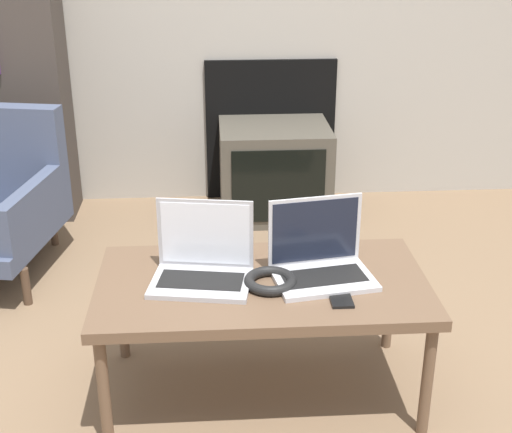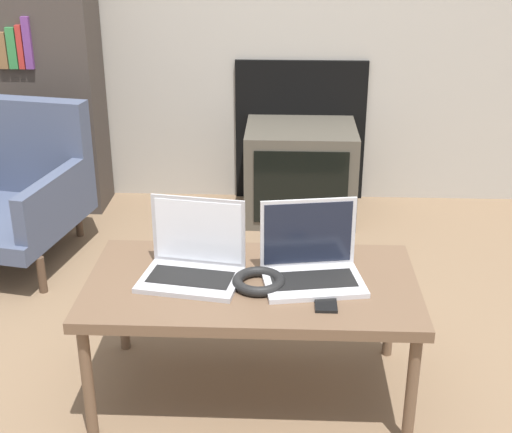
# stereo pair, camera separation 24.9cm
# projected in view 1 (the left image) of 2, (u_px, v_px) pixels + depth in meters

# --- Properties ---
(ground_plane) EXTENTS (14.00, 14.00, 0.00)m
(ground_plane) POSITION_uv_depth(u_px,v_px,m) (266.00, 427.00, 2.25)
(ground_plane) COLOR #7A6047
(table) EXTENTS (1.05, 0.56, 0.42)m
(table) POSITION_uv_depth(u_px,v_px,m) (262.00, 291.00, 2.27)
(table) COLOR brown
(table) RESTS_ON ground_plane
(laptop_left) EXTENTS (0.34, 0.26, 0.25)m
(laptop_left) POSITION_uv_depth(u_px,v_px,m) (203.00, 263.00, 2.24)
(laptop_left) COLOR #B2B2B7
(laptop_left) RESTS_ON table
(laptop_right) EXTENTS (0.34, 0.26, 0.25)m
(laptop_right) POSITION_uv_depth(u_px,v_px,m) (320.00, 259.00, 2.27)
(laptop_right) COLOR silver
(laptop_right) RESTS_ON table
(headphones) EXTENTS (0.17, 0.17, 0.03)m
(headphones) POSITION_uv_depth(u_px,v_px,m) (270.00, 281.00, 2.22)
(headphones) COLOR black
(headphones) RESTS_ON table
(phone) EXTENTS (0.07, 0.14, 0.01)m
(phone) POSITION_uv_depth(u_px,v_px,m) (340.00, 296.00, 2.16)
(phone) COLOR black
(phone) RESTS_ON table
(tv) EXTENTS (0.57, 0.49, 0.48)m
(tv) POSITION_uv_depth(u_px,v_px,m) (274.00, 170.00, 3.76)
(tv) COLOR #4C473D
(tv) RESTS_ON ground_plane
(bookshelf) EXTENTS (0.61, 0.32, 1.42)m
(bookshelf) POSITION_uv_depth(u_px,v_px,m) (3.00, 82.00, 3.58)
(bookshelf) COLOR #3F3833
(bookshelf) RESTS_ON ground_plane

